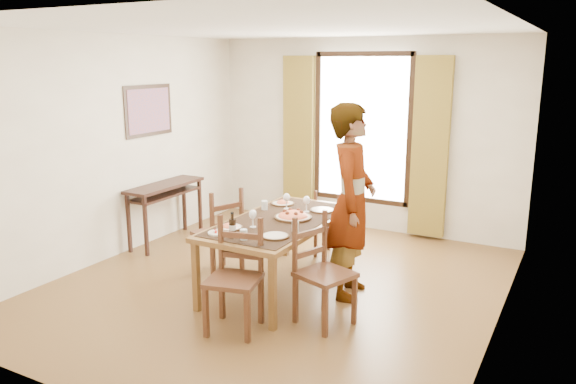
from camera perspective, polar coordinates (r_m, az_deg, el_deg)
The scene contains 22 objects.
ground at distance 6.19m, azimuth -1.16°, elevation -9.43°, with size 5.00×5.00×0.00m, color #4D3418.
room_shell at distance 5.89m, azimuth -0.65°, elevation 5.00°, with size 4.60×5.10×2.74m.
console_table at distance 7.58m, azimuth -12.37°, elevation -0.04°, with size 0.38×1.20×0.80m.
dining_table at distance 5.92m, azimuth -0.79°, elevation -3.38°, with size 0.97×1.93×0.76m.
chair_west at distance 6.36m, azimuth -6.99°, elevation -4.36°, with size 0.58×0.58×1.02m.
chair_north at distance 6.94m, azimuth 4.53°, elevation -3.47°, with size 0.42×0.42×0.85m.
chair_south at distance 5.11m, azimuth -5.41°, elevation -8.84°, with size 0.54×0.54×1.01m.
chair_east at distance 5.21m, azimuth 3.51°, elevation -8.35°, with size 0.57×0.57×1.01m.
man at distance 5.70m, azimuth 6.48°, elevation -0.99°, with size 0.63×0.81×1.99m, color gray.
plate_sw at distance 5.61m, azimuth -5.95°, elevation -3.44°, with size 0.27×0.27×0.05m, color silver, non-canonical shape.
plate_se at distance 5.31m, azimuth -1.30°, elevation -4.33°, with size 0.27×0.27×0.05m, color silver, non-canonical shape.
plate_nw at distance 6.50m, azimuth -0.52°, elevation -1.04°, with size 0.27×0.27×0.05m, color silver, non-canonical shape.
plate_ne at distance 6.23m, azimuth 3.48°, elevation -1.69°, with size 0.27×0.27×0.05m, color silver, non-canonical shape.
pasta_platter at distance 5.92m, azimuth 0.51°, elevation -2.24°, with size 0.40×0.40×0.10m, color red, non-canonical shape.
caprese_plate at distance 5.46m, azimuth -7.10°, elevation -4.00°, with size 0.20×0.20×0.04m, color silver, non-canonical shape.
wine_glass_a at distance 5.61m, azimuth -3.60°, elevation -2.70°, with size 0.08×0.08×0.18m, color white, non-canonical shape.
wine_glass_b at distance 6.16m, azimuth 1.89°, elevation -1.22°, with size 0.08×0.08×0.18m, color white, non-canonical shape.
wine_glass_c at distance 6.28m, azimuth -0.15°, elevation -0.93°, with size 0.08×0.08×0.18m, color white, non-canonical shape.
tumbler_a at distance 5.47m, azimuth 0.75°, elevation -3.54°, with size 0.07×0.07×0.10m, color silver.
tumbler_b at distance 6.27m, azimuth -2.41°, elevation -1.35°, with size 0.07×0.07×0.10m, color silver.
tumbler_c at distance 5.25m, azimuth -4.53°, elevation -4.33°, with size 0.07×0.07×0.10m, color silver.
wine_bottle at distance 5.30m, azimuth -5.67°, elevation -3.34°, with size 0.07×0.07×0.25m, color black, non-canonical shape.
Camera 1 is at (2.83, -4.96, 2.39)m, focal length 35.00 mm.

